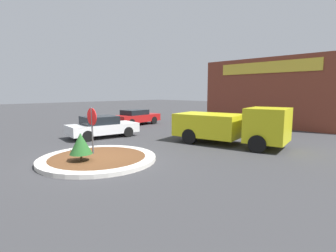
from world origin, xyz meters
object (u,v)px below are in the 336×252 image
utility_truck (231,125)px  parked_sedan_red (136,117)px  stop_sign (92,123)px  parked_sedan_white (102,127)px

utility_truck → parked_sedan_red: bearing=159.8°
stop_sign → parked_sedan_red: (-7.71, 8.58, -0.86)m
parked_sedan_red → utility_truck: bearing=-103.9°
stop_sign → utility_truck: stop_sign is taller
utility_truck → parked_sedan_white: bearing=-163.0°
stop_sign → parked_sedan_red: 11.56m
utility_truck → parked_sedan_white: 8.05m
utility_truck → parked_sedan_red: utility_truck is taller
utility_truck → parked_sedan_white: size_ratio=1.39×
utility_truck → parked_sedan_white: utility_truck is taller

